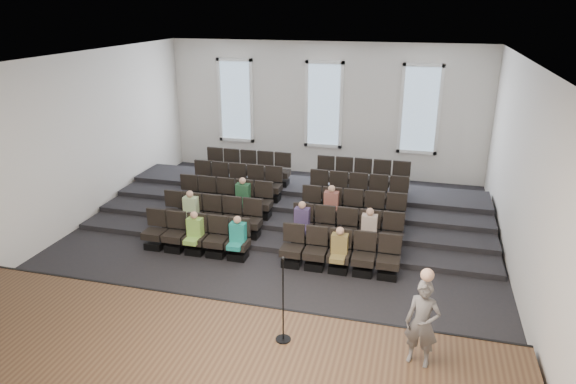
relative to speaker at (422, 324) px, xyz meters
name	(u,v)px	position (x,y,z in m)	size (l,w,h in m)	color
ground	(271,252)	(-3.92, 4.29, -1.28)	(14.00, 14.00, 0.00)	black
ceiling	(269,61)	(-3.92, 4.29, 3.73)	(12.00, 14.00, 0.02)	white
wall_back	(324,110)	(-3.92, 11.31, 1.22)	(12.00, 0.04, 5.00)	silver
wall_front	(112,318)	(-3.92, -2.73, 1.22)	(12.00, 0.04, 5.00)	silver
wall_left	(65,147)	(-9.94, 4.29, 1.22)	(0.04, 14.00, 5.00)	silver
wall_right	(528,183)	(2.10, 4.29, 1.22)	(0.04, 14.00, 5.00)	silver
stage	(189,365)	(-3.92, -0.81, -1.03)	(11.80, 3.60, 0.50)	#4F3821
stage_lip	(225,311)	(-3.92, 0.96, -1.03)	(11.80, 0.06, 0.52)	black
risers	(299,203)	(-3.92, 7.46, -1.08)	(11.80, 4.80, 0.60)	black
seating_rows	(286,207)	(-3.92, 5.83, -0.60)	(6.80, 4.70, 1.67)	black
windows	(324,105)	(-3.92, 11.24, 1.42)	(8.44, 0.10, 3.24)	white
audience	(274,219)	(-3.92, 4.61, -0.47)	(5.45, 2.64, 1.10)	#84BB4A
speaker	(422,324)	(0.00, 0.00, 0.00)	(0.57, 0.37, 1.56)	#5A5755
mic_stand	(283,316)	(-2.40, 0.01, -0.28)	(0.28, 0.28, 1.70)	black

